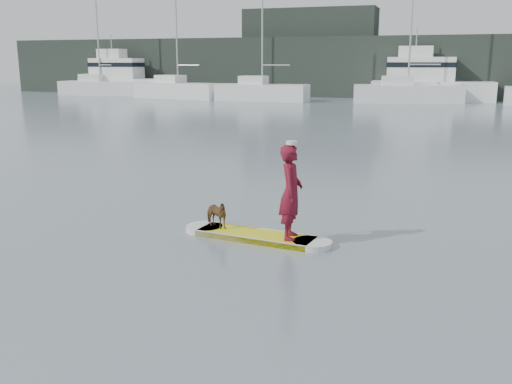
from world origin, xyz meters
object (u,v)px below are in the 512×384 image
(sailboat_d, at_px, (407,92))
(sailboat_a, at_px, (100,87))
(sailboat_c, at_px, (261,91))
(motor_yacht_b, at_px, (121,78))
(motor_yacht_a, at_px, (427,81))
(dog, at_px, (215,214))
(sailboat_b, at_px, (178,89))
(paddler, at_px, (291,192))
(paddleboard, at_px, (256,236))

(sailboat_d, bearing_deg, sailboat_a, 167.99)
(sailboat_c, xyz_separation_m, motor_yacht_b, (-17.48, 4.34, 0.91))
(sailboat_a, height_order, motor_yacht_a, sailboat_a)
(dog, height_order, motor_yacht_b, motor_yacht_b)
(motor_yacht_a, relative_size, motor_yacht_b, 1.13)
(sailboat_c, height_order, motor_yacht_b, sailboat_c)
(sailboat_b, xyz_separation_m, motor_yacht_b, (-8.42, 3.40, 0.86))
(motor_yacht_b, bearing_deg, paddler, -55.83)
(motor_yacht_a, bearing_deg, dog, -96.23)
(motor_yacht_b, bearing_deg, sailboat_b, -23.05)
(dog, height_order, motor_yacht_a, motor_yacht_a)
(sailboat_a, xyz_separation_m, motor_yacht_a, (33.69, 2.35, 0.95))
(paddleboard, distance_m, sailboat_a, 53.65)
(paddleboard, height_order, sailboat_c, sailboat_c)
(paddler, relative_size, sailboat_b, 0.14)
(sailboat_c, xyz_separation_m, sailboat_d, (12.90, 1.76, 0.08))
(paddler, relative_size, dog, 2.68)
(paddler, bearing_deg, sailboat_d, -7.55)
(sailboat_a, distance_m, motor_yacht_a, 33.78)
(sailboat_d, distance_m, motor_yacht_a, 3.89)
(motor_yacht_a, xyz_separation_m, motor_yacht_b, (-31.89, -0.90, -0.03))
(dog, xyz_separation_m, motor_yacht_a, (2.32, 45.04, 1.42))
(sailboat_c, bearing_deg, paddler, -71.42)
(sailboat_d, bearing_deg, motor_yacht_b, 165.16)
(paddler, xyz_separation_m, motor_yacht_a, (0.58, 45.25, 0.76))
(sailboat_b, relative_size, sailboat_c, 1.13)
(motor_yacht_a, bearing_deg, paddler, -94.03)
(sailboat_a, bearing_deg, dog, -58.72)
(dog, xyz_separation_m, sailboat_c, (-12.10, 39.80, 0.48))
(sailboat_c, relative_size, motor_yacht_b, 1.24)
(dog, bearing_deg, sailboat_d, 25.56)
(sailboat_a, xyz_separation_m, motor_yacht_b, (1.79, 1.45, 0.92))
(sailboat_b, relative_size, motor_yacht_b, 1.40)
(paddleboard, xyz_separation_m, motor_yacht_a, (1.35, 45.16, 1.78))
(sailboat_c, distance_m, sailboat_d, 13.02)
(motor_yacht_b, bearing_deg, sailboat_d, -5.90)
(motor_yacht_b, bearing_deg, motor_yacht_a, 0.57)
(paddleboard, relative_size, paddler, 1.72)
(sailboat_b, bearing_deg, paddleboard, -50.87)
(dog, bearing_deg, motor_yacht_b, 60.49)
(sailboat_c, distance_m, motor_yacht_b, 18.03)
(paddleboard, distance_m, sailboat_d, 41.69)
(paddler, height_order, sailboat_d, sailboat_d)
(paddleboard, xyz_separation_m, sailboat_a, (-32.33, 42.81, 0.83))
(paddler, relative_size, sailboat_c, 0.16)
(sailboat_d, bearing_deg, sailboat_c, 177.80)
(paddleboard, bearing_deg, sailboat_a, 133.93)
(paddler, bearing_deg, paddleboard, 74.31)
(sailboat_a, xyz_separation_m, sailboat_d, (32.17, -1.13, 0.09))
(sailboat_c, bearing_deg, sailboat_d, 7.29)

